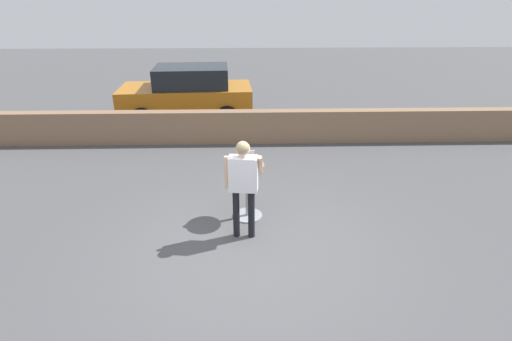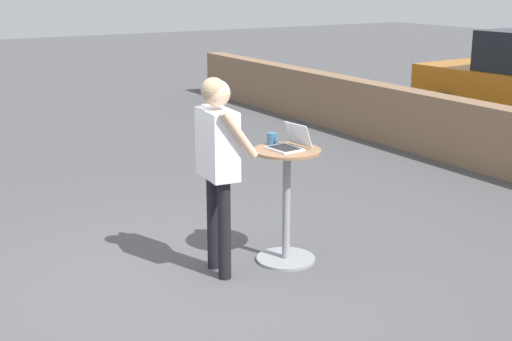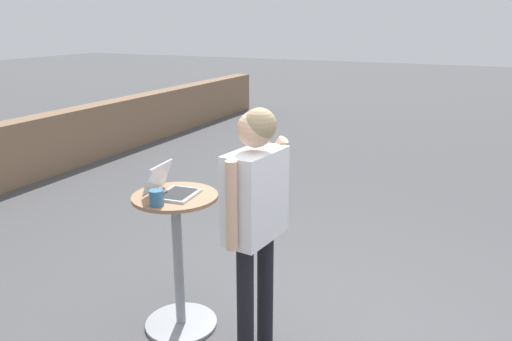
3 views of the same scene
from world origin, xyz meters
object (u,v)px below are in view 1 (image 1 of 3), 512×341
Objects in this scene: standing_person at (243,177)px; parked_car_near_street at (188,93)px; coffee_mug at (234,162)px; cafe_table at (247,189)px; laptop at (247,161)px.

standing_person is 6.94m from parked_car_near_street.
coffee_mug is 0.08× the size of standing_person.
cafe_table is 0.25× the size of parked_car_near_street.
parked_car_near_street is at bearing 104.50° from standing_person.
laptop is at bearing 101.72° from cafe_table.
cafe_table is 0.57m from coffee_mug.
cafe_table is 6.33m from parked_car_near_street.
coffee_mug is at bearing -170.20° from laptop.
standing_person is (-0.06, -0.67, 0.01)m from laptop.
coffee_mug is 0.03× the size of parked_car_near_street.
cafe_table is at bearing -78.28° from laptop.
cafe_table is at bearing 84.22° from standing_person.
laptop is at bearing 9.80° from coffee_mug.
laptop is (-0.01, 0.03, 0.52)m from cafe_table.
laptop reaches higher than coffee_mug.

